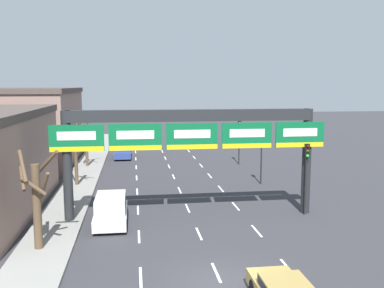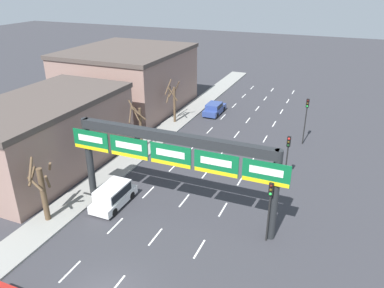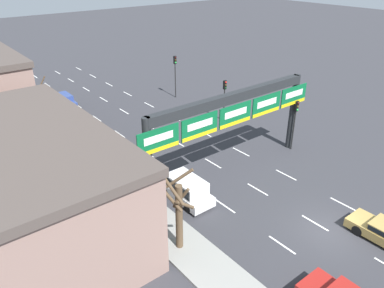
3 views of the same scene
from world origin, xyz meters
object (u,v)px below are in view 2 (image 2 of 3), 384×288
(traffic_light_mid_block, at_px, (306,113))
(tree_bare_closest, at_px, (173,101))
(suv_white, at_px, (113,194))
(tree_bare_second, at_px, (42,189))
(tree_bare_third, at_px, (139,124))
(car_blue, at_px, (214,108))
(traffic_light_far_end, at_px, (288,150))
(sign_gantry, at_px, (172,154))
(traffic_light_near_gantry, at_px, (270,200))

(traffic_light_mid_block, bearing_deg, tree_bare_closest, 178.17)
(suv_white, xyz_separation_m, tree_bare_second, (-3.35, -3.66, 1.75))
(tree_bare_closest, distance_m, tree_bare_third, 8.37)
(suv_white, relative_size, tree_bare_third, 0.81)
(car_blue, relative_size, traffic_light_mid_block, 0.88)
(traffic_light_far_end, distance_m, tree_bare_closest, 17.95)
(sign_gantry, distance_m, car_blue, 23.51)
(car_blue, bearing_deg, tree_bare_closest, -125.81)
(tree_bare_second, bearing_deg, tree_bare_third, 89.83)
(sign_gantry, distance_m, suv_white, 6.47)
(sign_gantry, height_order, traffic_light_far_end, sign_gantry)
(sign_gantry, distance_m, traffic_light_mid_block, 18.75)
(suv_white, bearing_deg, traffic_light_far_end, 36.92)
(tree_bare_second, distance_m, tree_bare_third, 13.68)
(car_blue, distance_m, tree_bare_closest, 6.41)
(tree_bare_third, bearing_deg, sign_gantry, -48.61)
(traffic_light_mid_block, distance_m, tree_bare_third, 17.43)
(suv_white, relative_size, traffic_light_far_end, 0.98)
(traffic_light_far_end, relative_size, tree_bare_third, 0.83)
(sign_gantry, bearing_deg, traffic_light_mid_block, 66.96)
(traffic_light_far_end, bearing_deg, tree_bare_third, 175.73)
(sign_gantry, relative_size, traffic_light_near_gantry, 3.66)
(tree_bare_closest, relative_size, tree_bare_second, 1.04)
(car_blue, distance_m, traffic_light_far_end, 18.70)
(traffic_light_mid_block, height_order, traffic_light_far_end, traffic_light_mid_block)
(tree_bare_closest, bearing_deg, tree_bare_third, -89.51)
(tree_bare_second, bearing_deg, sign_gantry, 27.86)
(traffic_light_mid_block, bearing_deg, car_blue, 155.77)
(traffic_light_near_gantry, height_order, traffic_light_mid_block, traffic_light_mid_block)
(traffic_light_far_end, xyz_separation_m, tree_bare_closest, (-15.22, 9.51, -0.26))
(suv_white, height_order, traffic_light_far_end, traffic_light_far_end)
(traffic_light_mid_block, height_order, tree_bare_second, tree_bare_second)
(sign_gantry, xyz_separation_m, suv_white, (-4.90, -0.71, -4.16))
(traffic_light_far_end, xyz_separation_m, tree_bare_third, (-15.15, 1.13, -0.28))
(traffic_light_mid_block, relative_size, tree_bare_second, 1.03)
(traffic_light_far_end, bearing_deg, tree_bare_closest, 148.01)
(tree_bare_closest, bearing_deg, car_blue, 54.19)
(traffic_light_mid_block, relative_size, traffic_light_far_end, 1.17)
(traffic_light_near_gantry, distance_m, traffic_light_mid_block, 17.61)
(suv_white, relative_size, tree_bare_closest, 0.83)
(tree_bare_second, xyz_separation_m, tree_bare_third, (0.04, 13.68, 0.11))
(traffic_light_mid_block, distance_m, tree_bare_closest, 15.62)
(sign_gantry, bearing_deg, traffic_light_far_end, 49.72)
(tree_bare_closest, bearing_deg, sign_gantry, -64.91)
(suv_white, height_order, tree_bare_second, tree_bare_second)
(car_blue, height_order, traffic_light_mid_block, traffic_light_mid_block)
(traffic_light_near_gantry, height_order, traffic_light_far_end, traffic_light_near_gantry)
(tree_bare_closest, xyz_separation_m, tree_bare_second, (0.03, -22.06, -0.14))
(sign_gantry, relative_size, tree_bare_second, 3.38)
(traffic_light_far_end, bearing_deg, car_blue, 128.97)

